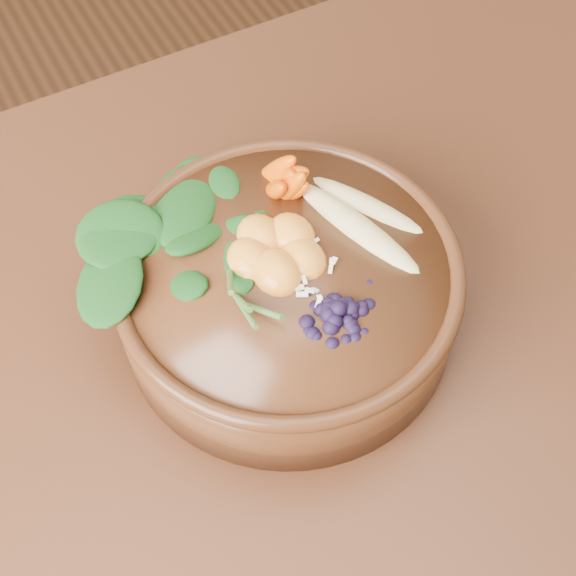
# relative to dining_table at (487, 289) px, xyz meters

# --- Properties ---
(ground) EXTENTS (4.00, 4.00, 0.00)m
(ground) POSITION_rel_dining_table_xyz_m (0.00, 0.00, -0.66)
(ground) COLOR #381E0F
(ground) RESTS_ON ground
(dining_table) EXTENTS (1.60, 0.90, 0.75)m
(dining_table) POSITION_rel_dining_table_xyz_m (0.00, 0.00, 0.00)
(dining_table) COLOR #331C0C
(dining_table) RESTS_ON ground
(stoneware_bowl) EXTENTS (0.38, 0.38, 0.09)m
(stoneware_bowl) POSITION_rel_dining_table_xyz_m (-0.25, 0.02, 0.14)
(stoneware_bowl) COLOR #472612
(stoneware_bowl) RESTS_ON dining_table
(kale_heap) EXTENTS (0.24, 0.22, 0.05)m
(kale_heap) POSITION_rel_dining_table_xyz_m (-0.31, 0.08, 0.20)
(kale_heap) COLOR #154C16
(kale_heap) RESTS_ON stoneware_bowl
(carrot_cluster) EXTENTS (0.08, 0.08, 0.09)m
(carrot_cluster) POSITION_rel_dining_table_xyz_m (-0.21, 0.12, 0.22)
(carrot_cluster) COLOR #D85000
(carrot_cluster) RESTS_ON stoneware_bowl
(banana_halves) EXTENTS (0.11, 0.18, 0.03)m
(banana_halves) POSITION_rel_dining_table_xyz_m (-0.16, 0.04, 0.20)
(banana_halves) COLOR #E0CC84
(banana_halves) RESTS_ON stoneware_bowl
(mandarin_cluster) EXTENTS (0.11, 0.12, 0.04)m
(mandarin_cluster) POSITION_rel_dining_table_xyz_m (-0.25, 0.04, 0.20)
(mandarin_cluster) COLOR orange
(mandarin_cluster) RESTS_ON stoneware_bowl
(blueberry_pile) EXTENTS (0.17, 0.14, 0.04)m
(blueberry_pile) POSITION_rel_dining_table_xyz_m (-0.24, -0.04, 0.20)
(blueberry_pile) COLOR black
(blueberry_pile) RESTS_ON stoneware_bowl
(coconut_flakes) EXTENTS (0.12, 0.10, 0.01)m
(coconut_flakes) POSITION_rel_dining_table_xyz_m (-0.25, 0.00, 0.18)
(coconut_flakes) COLOR white
(coconut_flakes) RESTS_ON stoneware_bowl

